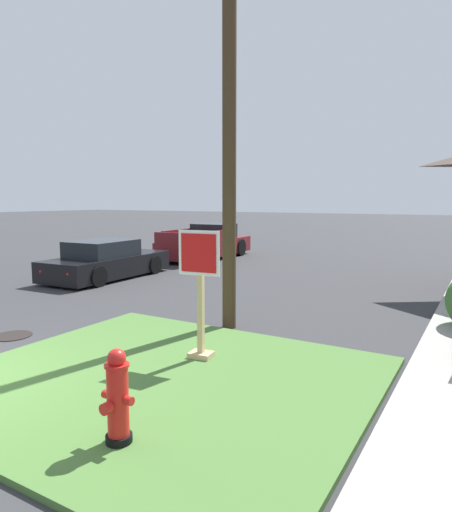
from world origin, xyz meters
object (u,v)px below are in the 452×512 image
pickup_truck_maroon (207,244)px  manhole_cover (12,336)px  fire_hydrant (118,398)px  parked_sedan_black (106,262)px  utility_pole (229,33)px  stop_sign (200,298)px

pickup_truck_maroon → manhole_cover: bearing=-75.1°
fire_hydrant → parked_sedan_black: 10.67m
fire_hydrant → pickup_truck_maroon: bearing=119.4°
manhole_cover → utility_pole: (3.22, 2.58, 5.62)m
stop_sign → pickup_truck_maroon: stop_sign is taller
stop_sign → utility_pole: utility_pole is taller
utility_pole → pickup_truck_maroon: bearing=125.1°
fire_hydrant → utility_pole: utility_pole is taller
stop_sign → pickup_truck_maroon: (-6.88, 10.88, -0.42)m
fire_hydrant → manhole_cover: (-4.49, 1.89, -0.54)m
stop_sign → utility_pole: (-0.60, 1.94, 4.59)m
manhole_cover → utility_pole: bearing=38.7°
manhole_cover → pickup_truck_maroon: pickup_truck_maroon is taller
stop_sign → parked_sedan_black: size_ratio=0.45×
pickup_truck_maroon → stop_sign: bearing=-57.7°
pickup_truck_maroon → utility_pole: bearing=-54.9°
fire_hydrant → stop_sign: 2.66m
fire_hydrant → manhole_cover: fire_hydrant is taller
pickup_truck_maroon → utility_pole: (6.29, -8.94, 5.01)m
stop_sign → parked_sedan_black: bearing=144.7°
fire_hydrant → parked_sedan_black: (-7.64, 7.46, -0.01)m
parked_sedan_black → manhole_cover: bearing=-60.6°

